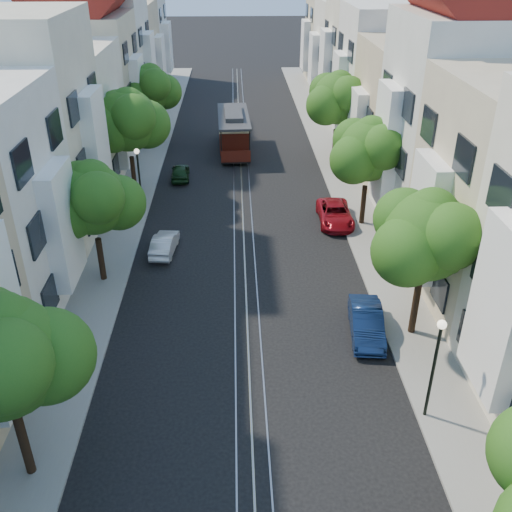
{
  "coord_description": "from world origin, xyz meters",
  "views": [
    {
      "loc": [
        -0.39,
        -11.03,
        15.21
      ],
      "look_at": [
        0.48,
        12.31,
        2.2
      ],
      "focal_mm": 40.0,
      "sensor_mm": 36.0,
      "label": 1
    }
  ],
  "objects": [
    {
      "name": "ground",
      "position": [
        0.0,
        28.0,
        0.0
      ],
      "size": [
        200.0,
        200.0,
        0.0
      ],
      "primitive_type": "plane",
      "color": "black",
      "rests_on": "ground"
    },
    {
      "name": "sidewalk_east",
      "position": [
        7.25,
        28.0,
        0.06
      ],
      "size": [
        2.5,
        80.0,
        0.12
      ],
      "primitive_type": "cube",
      "color": "gray",
      "rests_on": "ground"
    },
    {
      "name": "sidewalk_west",
      "position": [
        -7.25,
        28.0,
        0.06
      ],
      "size": [
        2.5,
        80.0,
        0.12
      ],
      "primitive_type": "cube",
      "color": "gray",
      "rests_on": "ground"
    },
    {
      "name": "rail_left",
      "position": [
        -0.55,
        28.0,
        0.01
      ],
      "size": [
        0.06,
        80.0,
        0.02
      ],
      "primitive_type": "cube",
      "color": "gray",
      "rests_on": "ground"
    },
    {
      "name": "rail_slot",
      "position": [
        0.0,
        28.0,
        0.01
      ],
      "size": [
        0.06,
        80.0,
        0.02
      ],
      "primitive_type": "cube",
      "color": "gray",
      "rests_on": "ground"
    },
    {
      "name": "rail_right",
      "position": [
        0.55,
        28.0,
        0.01
      ],
      "size": [
        0.06,
        80.0,
        0.02
      ],
      "primitive_type": "cube",
      "color": "gray",
      "rests_on": "ground"
    },
    {
      "name": "lane_line",
      "position": [
        0.0,
        28.0,
        0.0
      ],
      "size": [
        0.08,
        80.0,
        0.01
      ],
      "primitive_type": "cube",
      "color": "tan",
      "rests_on": "ground"
    },
    {
      "name": "townhouses_east",
      "position": [
        11.87,
        27.91,
        5.18
      ],
      "size": [
        7.75,
        72.0,
        12.0
      ],
      "color": "beige",
      "rests_on": "ground"
    },
    {
      "name": "townhouses_west",
      "position": [
        -11.87,
        27.91,
        5.08
      ],
      "size": [
        7.75,
        72.0,
        11.76
      ],
      "color": "silver",
      "rests_on": "ground"
    },
    {
      "name": "tree_e_b",
      "position": [
        7.26,
        8.98,
        4.73
      ],
      "size": [
        4.93,
        4.08,
        6.68
      ],
      "color": "black",
      "rests_on": "ground"
    },
    {
      "name": "tree_e_c",
      "position": [
        7.26,
        19.98,
        4.6
      ],
      "size": [
        4.84,
        3.99,
        6.52
      ],
      "color": "black",
      "rests_on": "ground"
    },
    {
      "name": "tree_e_d",
      "position": [
        7.26,
        30.98,
        4.87
      ],
      "size": [
        5.01,
        4.16,
        6.85
      ],
      "color": "black",
      "rests_on": "ground"
    },
    {
      "name": "tree_w_a",
      "position": [
        -7.14,
        1.98,
        4.73
      ],
      "size": [
        4.93,
        4.08,
        6.68
      ],
      "color": "black",
      "rests_on": "ground"
    },
    {
      "name": "tree_w_b",
      "position": [
        -7.14,
        13.98,
        4.4
      ],
      "size": [
        4.72,
        3.87,
        6.27
      ],
      "color": "black",
      "rests_on": "ground"
    },
    {
      "name": "tree_w_c",
      "position": [
        -7.14,
        24.98,
        5.07
      ],
      "size": [
        5.13,
        4.28,
        7.09
      ],
      "color": "black",
      "rests_on": "ground"
    },
    {
      "name": "tree_w_d",
      "position": [
        -7.14,
        35.98,
        4.6
      ],
      "size": [
        4.84,
        3.99,
        6.52
      ],
      "color": "black",
      "rests_on": "ground"
    },
    {
      "name": "lamp_east",
      "position": [
        6.3,
        4.0,
        2.85
      ],
      "size": [
        0.32,
        0.32,
        4.16
      ],
      "color": "black",
      "rests_on": "ground"
    },
    {
      "name": "lamp_west",
      "position": [
        -6.3,
        22.0,
        2.85
      ],
      "size": [
        0.32,
        0.32,
        4.16
      ],
      "color": "black",
      "rests_on": "ground"
    },
    {
      "name": "cable_car",
      "position": [
        -0.5,
        34.05,
        1.77
      ],
      "size": [
        2.7,
        7.87,
        2.99
      ],
      "rotation": [
        0.0,
        0.0,
        0.03
      ],
      "color": "black",
      "rests_on": "ground"
    },
    {
      "name": "parked_car_e_mid",
      "position": [
        5.17,
        9.0,
        0.63
      ],
      "size": [
        1.71,
        3.92,
        1.25
      ],
      "primitive_type": "imported",
      "rotation": [
        0.0,
        0.0,
        -0.1
      ],
      "color": "#0D1D41",
      "rests_on": "ground"
    },
    {
      "name": "parked_car_e_far",
      "position": [
        5.6,
        20.28,
        0.59
      ],
      "size": [
        2.05,
        4.27,
        1.18
      ],
      "primitive_type": "imported",
      "rotation": [
        0.0,
        0.0,
        -0.02
      ],
      "color": "maroon",
      "rests_on": "ground"
    },
    {
      "name": "parked_car_w_mid",
      "position": [
        -4.4,
        16.89,
        0.53
      ],
      "size": [
        1.44,
        3.32,
        1.06
      ],
      "primitive_type": "imported",
      "rotation": [
        0.0,
        0.0,
        3.04
      ],
      "color": "silver",
      "rests_on": "ground"
    },
    {
      "name": "parked_car_w_far",
      "position": [
        -4.4,
        27.97,
        0.54
      ],
      "size": [
        1.43,
        3.23,
        1.08
      ],
      "primitive_type": "imported",
      "rotation": [
        0.0,
        0.0,
        3.19
      ],
      "color": "black",
      "rests_on": "ground"
    }
  ]
}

